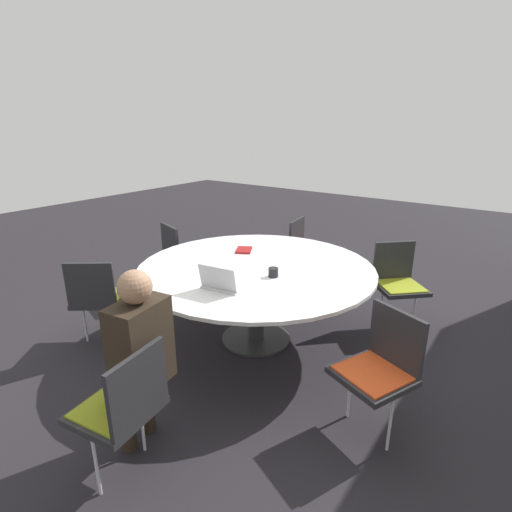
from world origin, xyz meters
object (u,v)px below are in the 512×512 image
object	(u,v)px
chair_1	(380,363)
chair_4	(181,252)
chair_0	(124,403)
spiral_notebook	(244,250)
chair_2	(398,279)
chair_3	(306,248)
cell_phone	(228,274)
person_0	(139,348)
coffee_cup	(273,272)
chair_5	(97,294)
laptop	(221,283)

from	to	relation	value
chair_1	chair_4	world-z (taller)	same
chair_0	spiral_notebook	distance (m)	2.14
chair_0	chair_2	world-z (taller)	same
chair_3	cell_phone	xyz separation A→B (m)	(1.73, 0.19, 0.23)
chair_1	cell_phone	distance (m)	1.46
chair_1	person_0	size ratio (longest dim) A/B	0.71
chair_1	coffee_cup	world-z (taller)	chair_1
chair_0	chair_5	xyz separation A→B (m)	(-0.78, -1.43, 0.00)
chair_5	chair_3	bearing A→B (deg)	32.82
laptop	cell_phone	distance (m)	0.32
chair_1	chair_2	xyz separation A→B (m)	(-1.55, -0.37, 0.00)
chair_1	chair_5	size ratio (longest dim) A/B	1.00
chair_0	person_0	xyz separation A→B (m)	(-0.22, -0.12, 0.19)
chair_4	person_0	distance (m)	2.47
chair_3	coffee_cup	xyz separation A→B (m)	(1.54, 0.53, 0.27)
chair_5	laptop	distance (m)	1.27
chair_2	laptop	bearing A→B (deg)	17.15
chair_5	cell_phone	size ratio (longest dim) A/B	5.66
chair_3	coffee_cup	world-z (taller)	chair_3
coffee_cup	laptop	bearing A→B (deg)	-20.88
chair_4	laptop	world-z (taller)	laptop
chair_2	cell_phone	distance (m)	1.75
chair_2	cell_phone	xyz separation A→B (m)	(1.37, -1.06, 0.23)
chair_3	cell_phone	size ratio (longest dim) A/B	5.66
chair_0	chair_4	size ratio (longest dim) A/B	1.00
chair_1	chair_4	bearing A→B (deg)	5.09
spiral_notebook	person_0	bearing A→B (deg)	18.00
person_0	cell_phone	world-z (taller)	person_0
spiral_notebook	coffee_cup	xyz separation A→B (m)	(0.42, 0.64, 0.03)
chair_4	chair_5	distance (m)	1.34
chair_0	person_0	world-z (taller)	person_0
chair_1	chair_4	distance (m)	2.89
chair_1	spiral_notebook	bearing A→B (deg)	-1.97
chair_3	chair_4	size ratio (longest dim) A/B	1.00
spiral_notebook	laptop	bearing A→B (deg)	27.34
chair_3	chair_4	bearing A→B (deg)	-55.17
chair_0	chair_5	distance (m)	1.63
chair_3	chair_5	distance (m)	2.50
chair_5	laptop	size ratio (longest dim) A/B	2.46
chair_0	chair_1	bearing A→B (deg)	-48.83
chair_3	chair_0	bearing A→B (deg)	2.91
chair_1	chair_3	world-z (taller)	same
chair_4	chair_5	bearing A→B (deg)	-59.60
chair_2	laptop	distance (m)	1.89
chair_2	chair_5	world-z (taller)	same
person_0	chair_2	bearing A→B (deg)	-25.63
chair_5	laptop	bearing A→B (deg)	-21.46
coffee_cup	chair_2	bearing A→B (deg)	148.55
chair_2	spiral_notebook	xyz separation A→B (m)	(0.76, -1.36, 0.24)
cell_phone	coffee_cup	bearing A→B (deg)	119.79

